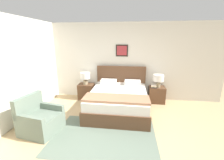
% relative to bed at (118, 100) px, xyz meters
% --- Properties ---
extents(ground_plane, '(16.00, 16.00, 0.00)m').
position_rel_bed_xyz_m(ground_plane, '(-0.13, -1.75, -0.33)').
color(ground_plane, tan).
extents(wall_back, '(6.94, 0.09, 2.60)m').
position_rel_bed_xyz_m(wall_back, '(-0.13, 1.06, 0.97)').
color(wall_back, silver).
rests_on(wall_back, ground_plane).
extents(wall_left, '(0.08, 5.18, 2.60)m').
position_rel_bed_xyz_m(wall_left, '(-2.43, -0.38, 0.98)').
color(wall_left, silver).
rests_on(wall_left, ground_plane).
extents(area_rug_main, '(2.22, 1.55, 0.01)m').
position_rel_bed_xyz_m(area_rug_main, '(-0.19, -1.30, -0.32)').
color(area_rug_main, slate).
rests_on(area_rug_main, ground_plane).
extents(bed, '(1.67, 1.99, 1.17)m').
position_rel_bed_xyz_m(bed, '(0.00, 0.00, 0.00)').
color(bed, brown).
rests_on(bed, ground_plane).
extents(armchair, '(0.85, 0.86, 0.84)m').
position_rel_bed_xyz_m(armchair, '(-1.67, -1.29, -0.04)').
color(armchair, slate).
rests_on(armchair, ground_plane).
extents(nightstand_near_window, '(0.51, 0.45, 0.53)m').
position_rel_bed_xyz_m(nightstand_near_window, '(-1.21, 0.77, -0.06)').
color(nightstand_near_window, brown).
rests_on(nightstand_near_window, ground_plane).
extents(nightstand_by_door, '(0.51, 0.45, 0.53)m').
position_rel_bed_xyz_m(nightstand_by_door, '(1.21, 0.77, -0.06)').
color(nightstand_by_door, brown).
rests_on(nightstand_by_door, ground_plane).
extents(table_lamp_near_window, '(0.34, 0.34, 0.42)m').
position_rel_bed_xyz_m(table_lamp_near_window, '(-1.22, 0.75, 0.49)').
color(table_lamp_near_window, gray).
rests_on(table_lamp_near_window, nightstand_near_window).
extents(table_lamp_by_door, '(0.34, 0.34, 0.42)m').
position_rel_bed_xyz_m(table_lamp_by_door, '(1.23, 0.75, 0.49)').
color(table_lamp_by_door, gray).
rests_on(table_lamp_by_door, nightstand_by_door).
extents(book_thick_bottom, '(0.17, 0.27, 0.03)m').
position_rel_bed_xyz_m(book_thick_bottom, '(1.10, 0.73, 0.22)').
color(book_thick_bottom, '#232328').
rests_on(book_thick_bottom, nightstand_by_door).
extents(book_hardcover_middle, '(0.20, 0.27, 0.04)m').
position_rel_bed_xyz_m(book_hardcover_middle, '(1.10, 0.73, 0.26)').
color(book_hardcover_middle, beige).
rests_on(book_hardcover_middle, book_thick_bottom).
extents(book_novel_upper, '(0.20, 0.27, 0.04)m').
position_rel_bed_xyz_m(book_novel_upper, '(1.10, 0.73, 0.29)').
color(book_novel_upper, silver).
rests_on(book_novel_upper, book_hardcover_middle).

